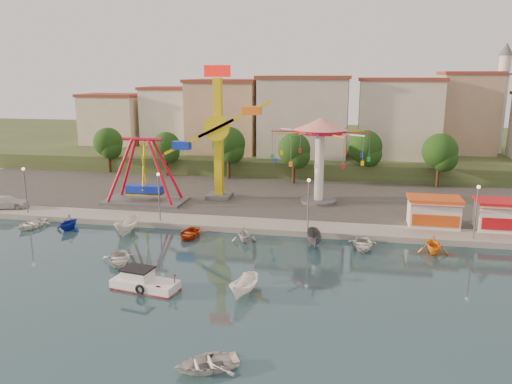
% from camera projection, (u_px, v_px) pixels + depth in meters
% --- Properties ---
extents(ground, '(200.00, 200.00, 0.00)m').
position_uv_depth(ground, '(194.00, 278.00, 40.32)').
color(ground, '#122A33').
rests_on(ground, ground).
extents(quay_deck, '(200.00, 100.00, 0.60)m').
position_uv_depth(quay_deck, '(290.00, 155.00, 99.46)').
color(quay_deck, '#9E998E').
rests_on(quay_deck, ground).
extents(asphalt_pad, '(90.00, 28.00, 0.01)m').
position_uv_depth(asphalt_pad, '(261.00, 189.00, 68.83)').
color(asphalt_pad, '#4C4944').
rests_on(asphalt_pad, quay_deck).
extents(hill_terrace, '(200.00, 60.00, 3.00)m').
position_uv_depth(hill_terrace, '(293.00, 145.00, 103.95)').
color(hill_terrace, '#384C26').
rests_on(hill_terrace, ground).
extents(pirate_ship_ride, '(10.00, 5.00, 8.00)m').
position_uv_depth(pirate_ship_ride, '(144.00, 172.00, 60.93)').
color(pirate_ship_ride, '#59595E').
rests_on(pirate_ship_ride, quay_deck).
extents(kamikaze_tower, '(9.13, 3.10, 16.50)m').
position_uv_depth(kamikaze_tower, '(222.00, 138.00, 61.71)').
color(kamikaze_tower, '#59595E').
rests_on(kamikaze_tower, quay_deck).
extents(wave_swinger, '(11.60, 11.60, 10.40)m').
position_uv_depth(wave_swinger, '(320.00, 141.00, 59.76)').
color(wave_swinger, '#59595E').
rests_on(wave_swinger, quay_deck).
extents(booth_left, '(5.40, 3.78, 3.08)m').
position_uv_depth(booth_left, '(434.00, 212.00, 51.73)').
color(booth_left, white).
rests_on(booth_left, quay_deck).
extents(booth_mid, '(5.40, 3.78, 3.08)m').
position_uv_depth(booth_mid, '(503.00, 215.00, 50.50)').
color(booth_mid, white).
rests_on(booth_mid, quay_deck).
extents(lamp_post_0, '(0.14, 0.14, 5.00)m').
position_uv_depth(lamp_post_0, '(26.00, 191.00, 56.45)').
color(lamp_post_0, '#59595E').
rests_on(lamp_post_0, quay_deck).
extents(lamp_post_1, '(0.14, 0.14, 5.00)m').
position_uv_depth(lamp_post_1, '(159.00, 198.00, 53.49)').
color(lamp_post_1, '#59595E').
rests_on(lamp_post_1, quay_deck).
extents(lamp_post_2, '(0.14, 0.14, 5.00)m').
position_uv_depth(lamp_post_2, '(308.00, 205.00, 50.53)').
color(lamp_post_2, '#59595E').
rests_on(lamp_post_2, quay_deck).
extents(lamp_post_3, '(0.14, 0.14, 5.00)m').
position_uv_depth(lamp_post_3, '(476.00, 214.00, 47.58)').
color(lamp_post_3, '#59595E').
rests_on(lamp_post_3, quay_deck).
extents(tree_0, '(4.60, 4.60, 7.19)m').
position_uv_depth(tree_0, '(108.00, 142.00, 79.16)').
color(tree_0, '#382314').
rests_on(tree_0, quay_deck).
extents(tree_1, '(4.35, 4.35, 6.80)m').
position_uv_depth(tree_1, '(166.00, 146.00, 76.67)').
color(tree_1, '#382314').
rests_on(tree_1, quay_deck).
extents(tree_2, '(5.02, 5.02, 7.85)m').
position_uv_depth(tree_2, '(228.00, 144.00, 74.25)').
color(tree_2, '#382314').
rests_on(tree_2, quay_deck).
extents(tree_3, '(4.68, 4.68, 7.32)m').
position_uv_depth(tree_3, '(294.00, 149.00, 71.10)').
color(tree_3, '#382314').
rests_on(tree_3, quay_deck).
extents(tree_4, '(4.86, 4.86, 7.60)m').
position_uv_depth(tree_4, '(365.00, 147.00, 72.07)').
color(tree_4, '#382314').
rests_on(tree_4, quay_deck).
extents(tree_5, '(4.83, 4.83, 7.54)m').
position_uv_depth(tree_5, '(440.00, 151.00, 68.49)').
color(tree_5, '#382314').
rests_on(tree_5, quay_deck).
extents(building_0, '(9.26, 9.53, 11.87)m').
position_uv_depth(building_0, '(93.00, 115.00, 88.40)').
color(building_0, beige).
rests_on(building_0, hill_terrace).
extents(building_1, '(12.33, 9.01, 8.63)m').
position_uv_depth(building_1, '(168.00, 122.00, 91.63)').
color(building_1, silver).
rests_on(building_1, hill_terrace).
extents(building_2, '(11.95, 9.28, 11.23)m').
position_uv_depth(building_2, '(238.00, 116.00, 89.45)').
color(building_2, tan).
rests_on(building_2, hill_terrace).
extents(building_3, '(12.59, 10.50, 9.20)m').
position_uv_depth(building_3, '(314.00, 125.00, 84.12)').
color(building_3, beige).
rests_on(building_3, hill_terrace).
extents(building_4, '(10.75, 9.23, 9.24)m').
position_uv_depth(building_4, '(395.00, 125.00, 84.88)').
color(building_4, beige).
rests_on(building_4, hill_terrace).
extents(building_5, '(12.77, 10.96, 11.21)m').
position_uv_depth(building_5, '(481.00, 121.00, 80.40)').
color(building_5, tan).
rests_on(building_5, hill_terrace).
extents(minaret, '(2.80, 2.80, 18.00)m').
position_uv_depth(minaret, '(501.00, 96.00, 82.32)').
color(minaret, silver).
rests_on(minaret, hill_terrace).
extents(cabin_motorboat, '(5.42, 2.79, 1.82)m').
position_uv_depth(cabin_motorboat, '(144.00, 283.00, 38.12)').
color(cabin_motorboat, white).
rests_on(cabin_motorboat, ground).
extents(rowboat_a, '(4.15, 4.69, 0.80)m').
position_uv_depth(rowboat_a, '(119.00, 259.00, 43.42)').
color(rowboat_a, silver).
rests_on(rowboat_a, ground).
extents(rowboat_b, '(4.44, 4.02, 0.76)m').
position_uv_depth(rowboat_b, '(207.00, 363.00, 27.86)').
color(rowboat_b, silver).
rests_on(rowboat_b, ground).
extents(skiff, '(2.23, 3.90, 1.42)m').
position_uv_depth(skiff, '(244.00, 287.00, 37.03)').
color(skiff, white).
rests_on(skiff, ground).
extents(van, '(5.27, 3.22, 1.43)m').
position_uv_depth(van, '(7.00, 202.00, 58.86)').
color(van, silver).
rests_on(van, quay_deck).
extents(moored_boat_0, '(3.25, 4.21, 0.81)m').
position_uv_depth(moored_boat_0, '(31.00, 224.00, 53.54)').
color(moored_boat_0, silver).
rests_on(moored_boat_0, ground).
extents(moored_boat_1, '(2.79, 3.18, 1.59)m').
position_uv_depth(moored_boat_1, '(68.00, 222.00, 52.63)').
color(moored_boat_1, '#1224A2').
rests_on(moored_boat_1, ground).
extents(moored_boat_2, '(1.69, 4.19, 1.60)m').
position_uv_depth(moored_boat_2, '(127.00, 226.00, 51.41)').
color(moored_boat_2, silver).
rests_on(moored_boat_2, ground).
extents(moored_boat_3, '(2.73, 3.80, 0.78)m').
position_uv_depth(moored_boat_3, '(189.00, 234.00, 50.26)').
color(moored_boat_3, '#B1330E').
rests_on(moored_boat_3, ground).
extents(moored_boat_4, '(3.10, 3.35, 1.46)m').
position_uv_depth(moored_boat_4, '(244.00, 234.00, 49.14)').
color(moored_boat_4, silver).
rests_on(moored_boat_4, ground).
extents(moored_boat_5, '(1.98, 3.94, 1.46)m').
position_uv_depth(moored_boat_5, '(314.00, 238.00, 47.86)').
color(moored_boat_5, '#555559').
rests_on(moored_boat_5, ground).
extents(moored_boat_6, '(2.79, 3.90, 0.80)m').
position_uv_depth(moored_boat_6, '(362.00, 244.00, 47.09)').
color(moored_boat_6, silver).
rests_on(moored_boat_6, ground).
extents(moored_boat_7, '(2.81, 3.22, 1.63)m').
position_uv_depth(moored_boat_7, '(433.00, 244.00, 45.82)').
color(moored_boat_7, orange).
rests_on(moored_boat_7, ground).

